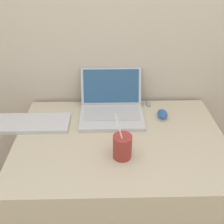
{
  "coord_description": "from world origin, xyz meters",
  "views": [
    {
      "loc": [
        -0.06,
        -0.63,
        1.52
      ],
      "look_at": [
        -0.04,
        0.46,
        0.81
      ],
      "focal_mm": 42.0,
      "sensor_mm": 36.0,
      "label": 1
    }
  ],
  "objects_px": {
    "usb_stick": "(148,104)",
    "drink_cup": "(122,146)",
    "external_keyboard": "(27,123)",
    "computer_mouse": "(162,114)",
    "laptop": "(112,106)"
  },
  "relations": [
    {
      "from": "drink_cup",
      "to": "external_keyboard",
      "type": "xyz_separation_m",
      "value": [
        -0.47,
        0.25,
        -0.05
      ]
    },
    {
      "from": "usb_stick",
      "to": "computer_mouse",
      "type": "bearing_deg",
      "value": -67.04
    },
    {
      "from": "usb_stick",
      "to": "external_keyboard",
      "type": "bearing_deg",
      "value": -163.86
    },
    {
      "from": "drink_cup",
      "to": "external_keyboard",
      "type": "distance_m",
      "value": 0.54
    },
    {
      "from": "external_keyboard",
      "to": "usb_stick",
      "type": "xyz_separation_m",
      "value": [
        0.65,
        0.19,
        -0.01
      ]
    },
    {
      "from": "drink_cup",
      "to": "computer_mouse",
      "type": "height_order",
      "value": "drink_cup"
    },
    {
      "from": "external_keyboard",
      "to": "laptop",
      "type": "bearing_deg",
      "value": 12.69
    },
    {
      "from": "laptop",
      "to": "computer_mouse",
      "type": "relative_size",
      "value": 3.92
    },
    {
      "from": "drink_cup",
      "to": "usb_stick",
      "type": "bearing_deg",
      "value": 67.92
    },
    {
      "from": "laptop",
      "to": "external_keyboard",
      "type": "relative_size",
      "value": 0.78
    },
    {
      "from": "drink_cup",
      "to": "computer_mouse",
      "type": "xyz_separation_m",
      "value": [
        0.23,
        0.3,
        -0.04
      ]
    },
    {
      "from": "drink_cup",
      "to": "computer_mouse",
      "type": "bearing_deg",
      "value": 52.4
    },
    {
      "from": "usb_stick",
      "to": "drink_cup",
      "type": "bearing_deg",
      "value": -112.08
    },
    {
      "from": "computer_mouse",
      "to": "laptop",
      "type": "bearing_deg",
      "value": 170.92
    },
    {
      "from": "external_keyboard",
      "to": "drink_cup",
      "type": "bearing_deg",
      "value": -27.78
    }
  ]
}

